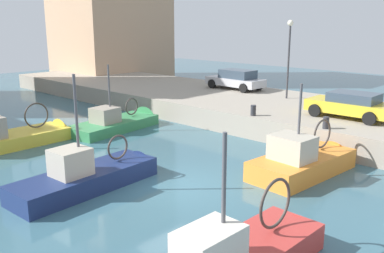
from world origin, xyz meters
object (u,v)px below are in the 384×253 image
object	(u,v)px
fishing_boat_orange	(307,169)
fishing_boat_yellow	(13,142)
parked_car_yellow	(350,105)
mooring_bollard_mid	(253,110)
quay_streetlamp	(289,46)
fishing_boat_navy	(94,183)
fishing_boat_green	(120,127)
parked_car_silver	(236,79)
mooring_bollard_south	(326,123)

from	to	relation	value
fishing_boat_orange	fishing_boat_yellow	distance (m)	13.92
parked_car_yellow	mooring_bollard_mid	size ratio (longest dim) A/B	7.43
fishing_boat_yellow	quay_streetlamp	bearing A→B (deg)	-22.72
fishing_boat_navy	parked_car_yellow	size ratio (longest dim) A/B	1.56
fishing_boat_orange	quay_streetlamp	xyz separation A→B (m)	(8.42, 6.08, 4.31)
fishing_boat_yellow	quay_streetlamp	distance (m)	16.72
mooring_bollard_mid	fishing_boat_green	bearing A→B (deg)	117.67
fishing_boat_navy	fishing_boat_yellow	world-z (taller)	fishing_boat_navy
fishing_boat_navy	fishing_boat_orange	distance (m)	8.39
quay_streetlamp	parked_car_yellow	bearing A→B (deg)	-117.38
fishing_boat_yellow	parked_car_silver	distance (m)	15.84
mooring_bollard_mid	quay_streetlamp	world-z (taller)	quay_streetlamp
mooring_bollard_south	mooring_bollard_mid	distance (m)	4.00
fishing_boat_green	parked_car_silver	world-z (taller)	fishing_boat_green
fishing_boat_navy	fishing_boat_yellow	bearing A→B (deg)	87.91
fishing_boat_navy	parked_car_yellow	distance (m)	13.24
fishing_boat_navy	fishing_boat_green	distance (m)	8.74
parked_car_yellow	quay_streetlamp	bearing A→B (deg)	62.62
fishing_boat_yellow	mooring_bollard_mid	xyz separation A→B (m)	(9.25, -7.68, 1.30)
fishing_boat_orange	fishing_boat_green	bearing A→B (deg)	93.73
fishing_boat_yellow	fishing_boat_green	bearing A→B (deg)	-9.82
fishing_boat_green	parked_car_yellow	world-z (taller)	fishing_boat_green
parked_car_silver	mooring_bollard_mid	size ratio (longest dim) A/B	7.97
mooring_bollard_south	fishing_boat_yellow	bearing A→B (deg)	128.39
fishing_boat_navy	fishing_boat_green	size ratio (longest dim) A/B	1.02
parked_car_silver	mooring_bollard_south	distance (m)	11.94
fishing_boat_navy	fishing_boat_yellow	distance (m)	7.34
fishing_boat_green	mooring_bollard_south	world-z (taller)	fishing_boat_green
fishing_boat_navy	mooring_bollard_south	bearing A→B (deg)	-24.53
fishing_boat_yellow	parked_car_silver	bearing A→B (deg)	-5.86
parked_car_silver	quay_streetlamp	distance (m)	5.34
parked_car_silver	fishing_boat_orange	bearing A→B (deg)	-130.57
fishing_boat_orange	fishing_boat_green	size ratio (longest dim) A/B	0.90
mooring_bollard_south	parked_car_silver	bearing A→B (deg)	57.55
mooring_bollard_mid	fishing_boat_yellow	bearing A→B (deg)	140.31
fishing_boat_orange	mooring_bollard_south	xyz separation A→B (m)	(2.77, 0.64, 1.33)
fishing_boat_green	mooring_bollard_south	size ratio (longest dim) A/B	11.41
fishing_boat_green	parked_car_silver	bearing A→B (deg)	-3.53
fishing_boat_yellow	parked_car_silver	size ratio (longest dim) A/B	1.54
parked_car_yellow	quay_streetlamp	size ratio (longest dim) A/B	0.85
fishing_boat_navy	parked_car_yellow	bearing A→B (deg)	-18.61
mooring_bollard_mid	quay_streetlamp	bearing A→B (deg)	14.29
quay_streetlamp	fishing_boat_orange	bearing A→B (deg)	-144.17
mooring_bollard_south	quay_streetlamp	xyz separation A→B (m)	(5.65, 5.44, 2.98)
fishing_boat_green	parked_car_yellow	bearing A→B (deg)	-58.62
mooring_bollard_south	parked_car_yellow	bearing A→B (deg)	3.11
fishing_boat_navy	mooring_bollard_south	xyz separation A→B (m)	(9.52, -4.35, 1.36)
parked_car_silver	mooring_bollard_south	bearing A→B (deg)	-122.45
parked_car_yellow	quay_streetlamp	world-z (taller)	quay_streetlamp
fishing_boat_orange	fishing_boat_green	world-z (taller)	fishing_boat_green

